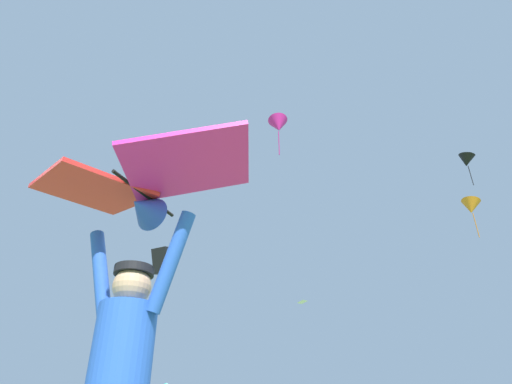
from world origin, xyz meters
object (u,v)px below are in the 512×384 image
(distant_kite_white_high_right, at_px, (302,302))
(distant_kite_black_low_left, at_px, (163,261))
(distant_kite_black_high_left, at_px, (467,161))
(distant_kite_orange_far_center, at_px, (471,207))
(distant_kite_magenta_overhead_distant, at_px, (278,125))
(held_stunt_kite, at_px, (139,186))

(distant_kite_white_high_right, bearing_deg, distant_kite_black_low_left, -96.18)
(distant_kite_black_high_left, bearing_deg, distant_kite_orange_far_center, -97.38)
(distant_kite_magenta_overhead_distant, bearing_deg, distant_kite_white_high_right, 105.12)
(distant_kite_orange_far_center, relative_size, distant_kite_black_low_left, 1.87)
(distant_kite_black_low_left, bearing_deg, held_stunt_kite, -51.92)
(distant_kite_magenta_overhead_distant, relative_size, distant_kite_black_high_left, 0.96)
(held_stunt_kite, relative_size, distant_kite_black_low_left, 1.20)
(distant_kite_orange_far_center, height_order, distant_kite_black_low_left, distant_kite_orange_far_center)
(distant_kite_orange_far_center, bearing_deg, distant_kite_black_high_left, 82.62)
(distant_kite_orange_far_center, xyz_separation_m, distant_kite_black_low_left, (-14.35, -11.78, -5.27))
(distant_kite_magenta_overhead_distant, height_order, distant_kite_black_low_left, distant_kite_magenta_overhead_distant)
(distant_kite_white_high_right, bearing_deg, held_stunt_kite, -71.58)
(distant_kite_black_low_left, bearing_deg, distant_kite_magenta_overhead_distant, 48.16)
(distant_kite_magenta_overhead_distant, height_order, distant_kite_orange_far_center, distant_kite_magenta_overhead_distant)
(distant_kite_magenta_overhead_distant, distance_m, distant_kite_orange_far_center, 13.23)
(distant_kite_orange_far_center, bearing_deg, distant_kite_magenta_overhead_distant, -145.26)
(held_stunt_kite, bearing_deg, distant_kite_magenta_overhead_distant, 110.08)
(distant_kite_black_high_left, height_order, distant_kite_black_low_left, distant_kite_black_high_left)
(distant_kite_black_low_left, xyz_separation_m, distant_kite_white_high_right, (1.61, 14.84, 1.73))
(distant_kite_orange_far_center, distance_m, distant_kite_black_low_left, 19.30)
(held_stunt_kite, xyz_separation_m, distant_kite_black_high_left, (3.83, 32.98, 19.26))
(distant_kite_orange_far_center, bearing_deg, distant_kite_black_low_left, -140.62)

